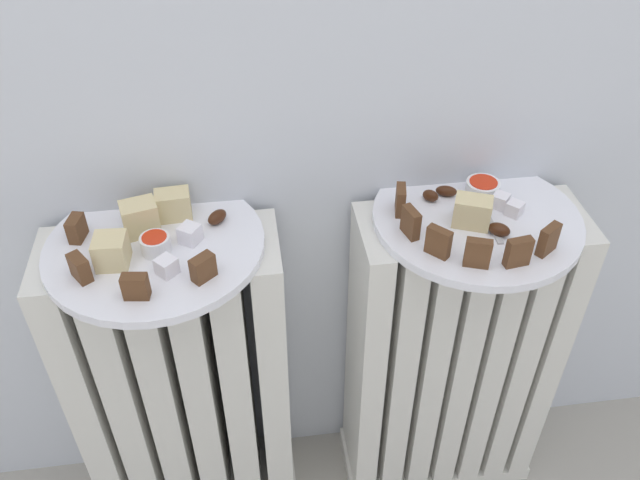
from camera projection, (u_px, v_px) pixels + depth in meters
The scene contains 31 objects.
radiator_left at pixel (185, 390), 1.03m from camera, with size 0.33×0.14×0.57m.
radiator_right at pixel (449, 361), 1.07m from camera, with size 0.33×0.14×0.57m.
plate_left at pixel (155, 246), 0.84m from camera, with size 0.28×0.28×0.01m, color white.
plate_right at pixel (476, 218), 0.89m from camera, with size 0.28×0.28×0.01m, color white.
dark_cake_slice_left_0 at pixel (76, 228), 0.83m from camera, with size 0.03×0.02×0.03m, color #56351E.
dark_cake_slice_left_1 at pixel (80, 268), 0.78m from camera, with size 0.03×0.02×0.03m, color #56351E.
dark_cake_slice_left_2 at pixel (136, 287), 0.75m from camera, with size 0.03×0.02×0.03m, color #56351E.
dark_cake_slice_left_3 at pixel (203, 268), 0.78m from camera, with size 0.03×0.02×0.03m, color #56351E.
marble_cake_slice_left_0 at pixel (173, 205), 0.87m from camera, with size 0.05×0.03×0.04m, color beige.
marble_cake_slice_left_1 at pixel (111, 251), 0.79m from camera, with size 0.04×0.04×0.04m, color beige.
marble_cake_slice_left_2 at pixel (140, 218), 0.84m from camera, with size 0.04×0.03×0.04m, color beige.
turkish_delight_left_0 at pixel (167, 266), 0.79m from camera, with size 0.02×0.02×0.02m, color white.
turkish_delight_left_1 at pixel (190, 234), 0.83m from camera, with size 0.02×0.02×0.02m, color white.
medjool_date_left_0 at pixel (137, 207), 0.88m from camera, with size 0.03×0.02×0.02m, color #3D1E0F.
medjool_date_left_1 at pixel (217, 217), 0.86m from camera, with size 0.03×0.02×0.02m, color #3D1E0F.
jam_bowl_left at pixel (155, 243), 0.82m from camera, with size 0.04×0.04×0.02m.
dark_cake_slice_right_0 at pixel (400, 200), 0.88m from camera, with size 0.03×0.01×0.04m, color #56351E.
dark_cake_slice_right_1 at pixel (411, 222), 0.84m from camera, with size 0.03×0.01×0.04m, color #56351E.
dark_cake_slice_right_2 at pixel (438, 242), 0.81m from camera, with size 0.03×0.01×0.04m, color #56351E.
dark_cake_slice_right_3 at pixel (478, 253), 0.79m from camera, with size 0.03×0.01×0.04m, color #56351E.
dark_cake_slice_right_4 at pixel (518, 252), 0.79m from camera, with size 0.03×0.01×0.04m, color #56351E.
dark_cake_slice_right_5 at pixel (548, 240), 0.81m from camera, with size 0.03×0.01×0.04m, color #56351E.
marble_cake_slice_right_0 at pixel (472, 212), 0.85m from camera, with size 0.05×0.03×0.04m, color beige.
turkish_delight_right_0 at pixel (500, 201), 0.89m from camera, with size 0.02×0.02×0.02m, color white.
turkish_delight_right_1 at pixel (514, 209), 0.88m from camera, with size 0.02×0.02×0.02m, color white.
medjool_date_right_0 at pixel (499, 230), 0.84m from camera, with size 0.03×0.02×0.02m, color #3D1E0F.
medjool_date_right_1 at pixel (430, 196), 0.90m from camera, with size 0.02×0.01×0.02m, color #3D1E0F.
medjool_date_right_2 at pixel (446, 191), 0.91m from camera, with size 0.03×0.01×0.02m, color #3D1E0F.
medjool_date_right_3 at pixel (475, 174), 0.95m from camera, with size 0.03×0.02×0.01m, color #3D1E0F.
jam_bowl_right at pixel (483, 188), 0.91m from camera, with size 0.05×0.05×0.02m.
fork at pixel (488, 218), 0.88m from camera, with size 0.02×0.09×0.00m.
Camera 1 is at (-0.09, -0.39, 1.12)m, focal length 36.79 mm.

